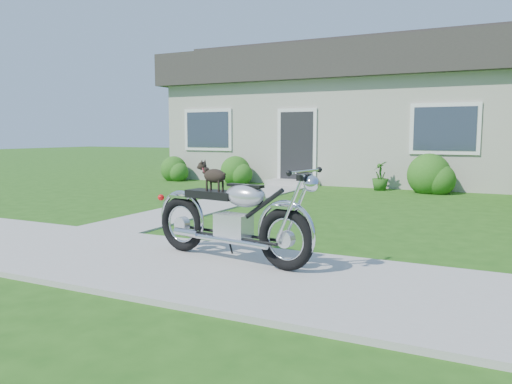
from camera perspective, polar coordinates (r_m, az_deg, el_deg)
ground at (r=6.09m, az=-13.61°, el=-7.48°), size 80.00×80.00×0.00m
sidewalk at (r=6.09m, az=-13.62°, el=-7.30°), size 24.00×2.20×0.04m
walkway at (r=11.00m, az=-2.97°, el=-0.95°), size 1.20×8.00×0.03m
house at (r=16.97m, az=13.28°, el=8.80°), size 12.60×7.03×4.50m
shrub_row at (r=13.41m, az=13.06°, el=2.01°), size 11.14×1.07×1.07m
potted_plant_left at (r=14.97m, az=-2.70°, el=2.28°), size 0.64×0.70×0.66m
potted_plant_right at (r=13.42m, az=14.01°, el=1.80°), size 0.47×0.47×0.76m
motorcycle_with_dog at (r=5.61m, az=-2.64°, el=-2.91°), size 2.21×0.70×1.11m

